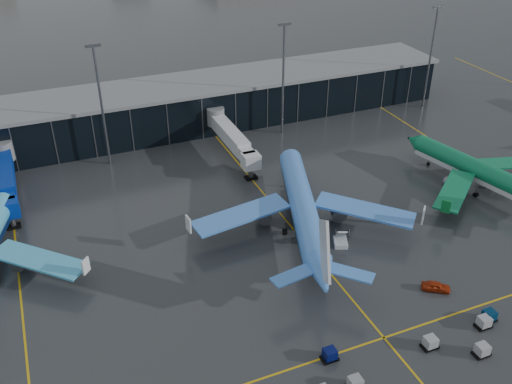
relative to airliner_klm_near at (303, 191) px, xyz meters
name	(u,v)px	position (x,y,z in m)	size (l,w,h in m)	color
ground	(272,289)	(-11.71, -13.47, -7.05)	(600.00, 600.00, 0.00)	#282B2D
terminal_pier	(163,109)	(-11.71, 48.53, -1.63)	(142.00, 17.00, 10.70)	black
jet_bridges	(6,178)	(-46.71, 29.52, -2.50)	(94.00, 27.50, 7.20)	#595B60
flood_masts	(197,88)	(-6.71, 36.53, 6.76)	(203.00, 0.50, 25.50)	#595B60
taxi_lines	(300,237)	(-1.71, -2.86, -7.04)	(220.00, 120.00, 0.02)	gold
airliner_klm_near	(303,191)	(0.00, 0.00, 0.00)	(40.31, 45.91, 14.11)	#4584E3
airliner_aer_lingus	(482,160)	(37.40, -1.54, -0.92)	(35.04, 39.90, 12.26)	#0D7145
baggage_carts	(420,357)	(0.10, -33.76, -6.30)	(30.15, 13.94, 1.70)	black
mobile_airstair	(341,240)	(3.66, -7.37, -6.28)	(3.28, 3.81, 3.45)	white
service_van_red	(436,286)	(10.93, -23.16, -6.33)	(1.71, 4.26, 1.45)	#A52A0C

